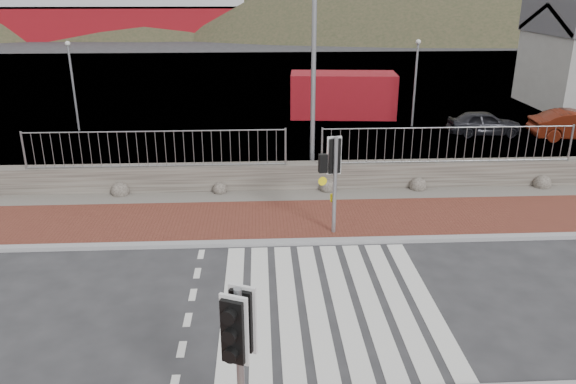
{
  "coord_description": "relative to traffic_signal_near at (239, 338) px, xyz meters",
  "views": [
    {
      "loc": [
        -1.44,
        -10.55,
        6.54
      ],
      "look_at": [
        -0.73,
        3.0,
        1.49
      ],
      "focal_mm": 35.0,
      "sensor_mm": 36.0,
      "label": 1
    }
  ],
  "objects": [
    {
      "name": "traffic_signal_near",
      "position": [
        0.0,
        0.0,
        0.0
      ],
      "size": [
        0.46,
        0.37,
        2.77
      ],
      "rotation": [
        0.0,
        0.0,
        -0.39
      ],
      "color": "gray",
      "rests_on": "ground"
    },
    {
      "name": "water",
      "position": [
        1.77,
        66.96,
        -2.01
      ],
      "size": [
        220.0,
        50.0,
        0.05
      ],
      "primitive_type": "cube",
      "color": "#3F4C54",
      "rests_on": "ground"
    },
    {
      "name": "car_a",
      "position": [
        10.62,
        18.14,
        -1.45
      ],
      "size": [
        3.33,
        1.45,
        1.12
      ],
      "primitive_type": "imported",
      "rotation": [
        0.0,
        0.0,
        1.53
      ],
      "color": "black",
      "rests_on": "ground"
    },
    {
      "name": "quay",
      "position": [
        1.77,
        31.96,
        -2.01
      ],
      "size": [
        120.0,
        40.0,
        0.5
      ],
      "primitive_type": "cube",
      "color": "#4C4C4F",
      "rests_on": "ground"
    },
    {
      "name": "railing",
      "position": [
        1.77,
        11.21,
        -0.19
      ],
      "size": [
        18.07,
        0.07,
        1.22
      ],
      "color": "gray",
      "rests_on": "stone_wall"
    },
    {
      "name": "shipping_container",
      "position": [
        4.68,
        22.36,
        -0.89
      ],
      "size": [
        5.54,
        2.68,
        2.24
      ],
      "primitive_type": "cube",
      "rotation": [
        0.0,
        0.0,
        -0.08
      ],
      "color": "maroon",
      "rests_on": "ground"
    },
    {
      "name": "kerb_far",
      "position": [
        1.77,
        7.06,
        -1.96
      ],
      "size": [
        40.0,
        0.25,
        0.12
      ],
      "primitive_type": "cube",
      "color": "gray",
      "rests_on": "ground"
    },
    {
      "name": "stone_wall",
      "position": [
        1.77,
        11.36,
        -1.56
      ],
      "size": [
        40.0,
        0.6,
        0.9
      ],
      "primitive_type": "cube",
      "color": "#443E38",
      "rests_on": "ground"
    },
    {
      "name": "zebra_crossing",
      "position": [
        1.77,
        4.06,
        -2.0
      ],
      "size": [
        4.62,
        5.6,
        0.01
      ],
      "color": "silver",
      "rests_on": "ground"
    },
    {
      "name": "streetlight",
      "position": [
        2.29,
        12.2,
        3.13
      ],
      "size": [
        1.89,
        0.76,
        9.13
      ],
      "rotation": [
        0.0,
        0.0,
        0.31
      ],
      "color": "gray",
      "rests_on": "ground"
    },
    {
      "name": "car_b",
      "position": [
        14.38,
        17.15,
        -1.36
      ],
      "size": [
        4.01,
        1.68,
        1.29
      ],
      "primitive_type": "imported",
      "rotation": [
        0.0,
        0.0,
        1.49
      ],
      "color": "#52180B",
      "rests_on": "ground"
    },
    {
      "name": "gravel_strip",
      "position": [
        1.77,
        10.56,
        -1.98
      ],
      "size": [
        40.0,
        1.5,
        0.06
      ],
      "primitive_type": "cube",
      "color": "#59544C",
      "rests_on": "ground"
    },
    {
      "name": "traffic_signal_far",
      "position": [
        2.29,
        7.61,
        0.03
      ],
      "size": [
        0.68,
        0.32,
        2.79
      ],
      "rotation": [
        0.0,
        0.0,
        3.33
      ],
      "color": "gray",
      "rests_on": "ground"
    },
    {
      "name": "hills_backdrop",
      "position": [
        8.51,
        91.96,
        -25.06
      ],
      "size": [
        254.0,
        90.0,
        100.0
      ],
      "color": "#29301C",
      "rests_on": "ground"
    },
    {
      "name": "sidewalk_far",
      "position": [
        1.77,
        8.56,
        -1.97
      ],
      "size": [
        40.0,
        3.0,
        0.08
      ],
      "primitive_type": "cube",
      "color": "brown",
      "rests_on": "ground"
    },
    {
      "name": "ground",
      "position": [
        1.77,
        4.06,
        -2.01
      ],
      "size": [
        220.0,
        220.0,
        0.0
      ],
      "primitive_type": "plane",
      "color": "#28282B",
      "rests_on": "ground"
    }
  ]
}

